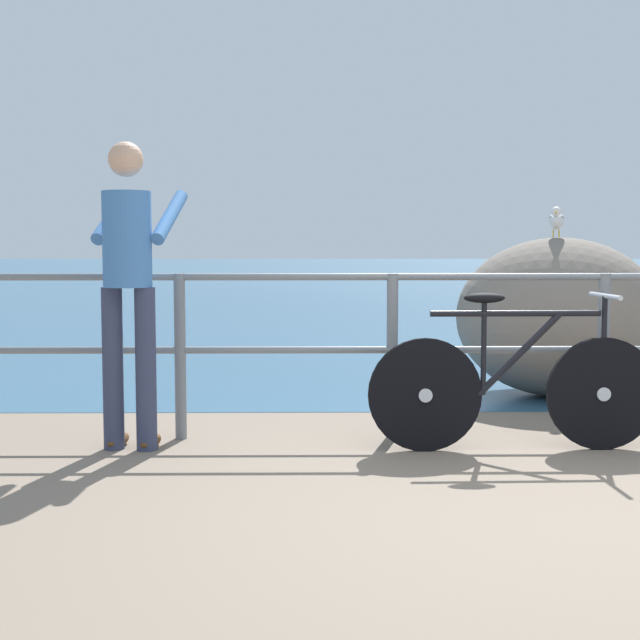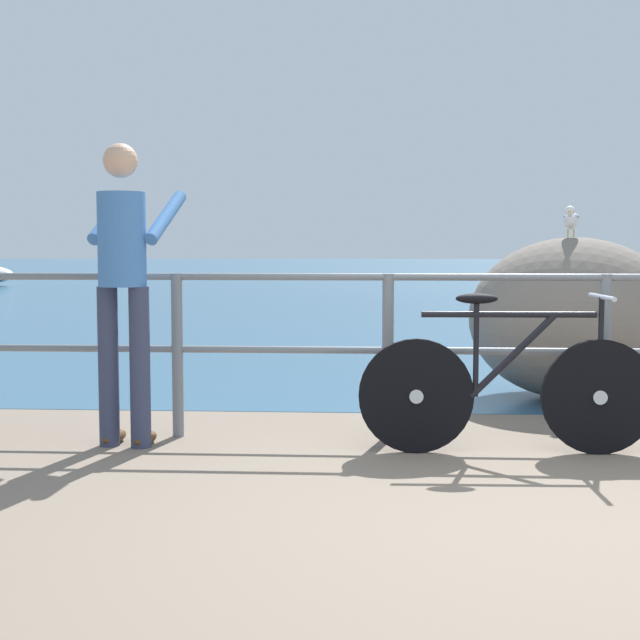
# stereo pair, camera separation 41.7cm
# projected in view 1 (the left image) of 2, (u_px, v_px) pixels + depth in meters

# --- Properties ---
(ground_plane) EXTENTS (120.00, 120.00, 0.10)m
(ground_plane) POSITION_uv_depth(u_px,v_px,m) (353.00, 294.00, 23.84)
(ground_plane) COLOR #756656
(sea_surface) EXTENTS (120.00, 90.00, 0.01)m
(sea_surface) POSITION_uv_depth(u_px,v_px,m) (329.00, 268.00, 51.23)
(sea_surface) COLOR #2D5675
(sea_surface) RESTS_ON ground_plane
(promenade_railing) EXTENTS (9.20, 0.07, 1.02)m
(promenade_railing) POSITION_uv_depth(u_px,v_px,m) (498.00, 336.00, 5.47)
(promenade_railing) COLOR slate
(promenade_railing) RESTS_ON ground_plane
(bicycle) EXTENTS (1.70, 0.48, 0.92)m
(bicycle) POSITION_uv_depth(u_px,v_px,m) (515.00, 384.00, 5.15)
(bicycle) COLOR black
(bicycle) RESTS_ON ground_plane
(person_at_railing) EXTENTS (0.51, 0.66, 1.78)m
(person_at_railing) POSITION_uv_depth(u_px,v_px,m) (129.00, 280.00, 5.14)
(person_at_railing) COLOR #333851
(person_at_railing) RESTS_ON ground_plane
(breakwater_boulder_main) EXTENTS (1.61, 1.41, 1.26)m
(breakwater_boulder_main) POSITION_uv_depth(u_px,v_px,m) (558.00, 317.00, 7.06)
(breakwater_boulder_main) COLOR slate
(breakwater_boulder_main) RESTS_ON ground
(seagull) EXTENTS (0.19, 0.34, 0.23)m
(seagull) POSITION_uv_depth(u_px,v_px,m) (556.00, 219.00, 6.93)
(seagull) COLOR gold
(seagull) RESTS_ON breakwater_boulder_main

